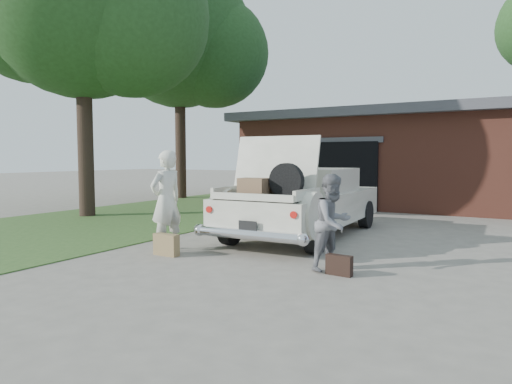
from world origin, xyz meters
The scene contains 10 objects.
ground centered at (0.00, 0.00, 0.00)m, with size 90.00×90.00×0.00m, color gray.
grass_strip centered at (-5.50, 3.00, 0.01)m, with size 6.00×16.00×0.02m, color #2D4C1E.
house centered at (0.98, 11.47, 1.67)m, with size 12.80×7.80×3.30m.
tree_left centered at (-6.79, 2.71, 6.00)m, with size 6.67×5.80×9.17m.
tree_back centered at (-8.26, 8.72, 6.41)m, with size 6.77×5.89×9.64m.
sedan centered at (-0.08, 2.84, 0.75)m, with size 2.15×5.17×2.10m.
woman_left centered at (-1.62, 0.14, 0.91)m, with size 0.67×0.44×1.83m, color beige.
woman_right centered at (1.53, 0.25, 0.72)m, with size 0.70×0.55×1.45m, color slate.
suitcase_left centered at (-1.32, -0.21, 0.19)m, with size 0.49×0.15×0.38m, color olive.
suitcase_right centered at (1.72, 0.01, 0.15)m, with size 0.38×0.12×0.30m, color black.
Camera 1 is at (3.93, -6.16, 1.69)m, focal length 32.00 mm.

